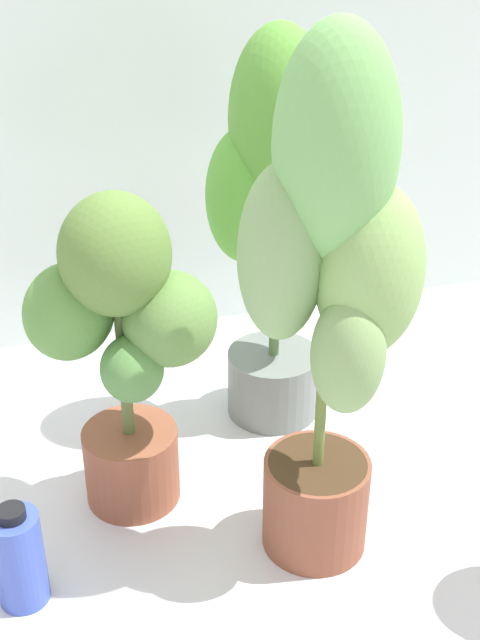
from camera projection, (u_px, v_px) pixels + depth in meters
ground_plane at (165, 545)px, 1.61m from camera, size 8.00×8.00×0.00m
potted_plant_front_right at (331, 292)px, 1.35m from camera, size 0.35×0.28×0.98m
potted_plant_center at (123, 337)px, 1.55m from camera, size 0.42×0.29×0.67m
potted_plant_back_right at (278, 208)px, 1.76m from camera, size 0.38×0.27×0.90m
nutrient_bottle at (19, 557)px, 1.45m from camera, size 0.09×0.09×0.21m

